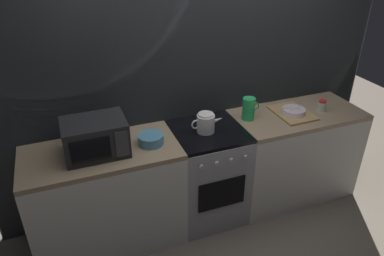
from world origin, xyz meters
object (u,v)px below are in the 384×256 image
Objects in this scene: kettle at (206,123)px; dish_pile at (293,112)px; spice_jar at (322,105)px; pitcher at (249,109)px; microwave at (95,137)px; mixing_bowl at (151,139)px; stove_unit at (207,174)px.

dish_pile is at bearing 0.33° from kettle.
pitcher is at bearing 172.37° from spice_jar.
kettle is (0.89, 0.00, -0.05)m from microwave.
dish_pile is (1.34, 0.03, -0.02)m from mixing_bowl.
stove_unit is 4.50× the size of mixing_bowl.
stove_unit is at bearing 0.87° from microwave.
pitcher is 1.90× the size of spice_jar.
stove_unit is 3.16× the size of kettle.
dish_pile is (0.86, 0.00, -0.06)m from kettle.
microwave is 0.89m from kettle.
pitcher reaches higher than stove_unit.
mixing_bowl is (-0.48, -0.03, -0.04)m from kettle.
kettle is at bearing 0.29° from microwave.
mixing_bowl reaches higher than stove_unit.
kettle is 1.42× the size of mixing_bowl.
mixing_bowl is at bearing -178.70° from dish_pile.
microwave is 4.38× the size of spice_jar.
spice_jar is at bearing 0.10° from mixing_bowl.
dish_pile reaches higher than stove_unit.
mixing_bowl is (-0.51, -0.03, 0.49)m from stove_unit.
kettle is 0.48m from mixing_bowl.
spice_jar is (1.63, 0.00, 0.01)m from mixing_bowl.
microwave is 0.42m from mixing_bowl.
kettle is 0.45m from pitcher.
pitcher is 0.72m from spice_jar.
spice_jar reaches higher than mixing_bowl.
dish_pile is at bearing 0.31° from microwave.
mixing_bowl reaches higher than dish_pile.
spice_jar reaches higher than stove_unit.
mixing_bowl is (0.41, -0.02, -0.10)m from microwave.
microwave is (-0.92, -0.01, 0.59)m from stove_unit.
kettle is at bearing -162.98° from stove_unit.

